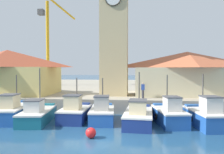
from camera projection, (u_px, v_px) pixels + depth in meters
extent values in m
plane|color=navy|center=(93.00, 143.00, 12.80)|extent=(300.00, 300.00, 0.00)
cube|color=#A89E89|center=(122.00, 89.00, 40.75)|extent=(120.00, 40.00, 1.38)
cube|color=#2356A8|center=(14.00, 114.00, 18.49)|extent=(2.64, 5.13, 1.10)
cube|color=#2356A8|center=(24.00, 102.00, 20.68)|extent=(1.84, 0.80, 0.24)
cube|color=silver|center=(14.00, 107.00, 18.47)|extent=(2.71, 5.20, 0.12)
cube|color=beige|center=(9.00, 101.00, 17.59)|extent=(1.42, 1.61, 1.01)
cube|color=#4C4C51|center=(9.00, 95.00, 17.57)|extent=(1.51, 1.70, 0.08)
cylinder|color=#4C4742|center=(17.00, 90.00, 19.04)|extent=(0.10, 0.10, 2.60)
torus|color=black|center=(2.00, 113.00, 18.72)|extent=(0.18, 0.53, 0.52)
cube|color=#196B7F|center=(38.00, 116.00, 17.82)|extent=(2.59, 5.15, 0.91)
cube|color=#196B7F|center=(45.00, 105.00, 20.01)|extent=(1.72, 0.82, 0.24)
cube|color=silver|center=(38.00, 110.00, 17.80)|extent=(2.66, 5.22, 0.12)
cube|color=silver|center=(34.00, 106.00, 16.92)|extent=(1.36, 1.62, 0.86)
cube|color=#4C4C51|center=(34.00, 100.00, 16.91)|extent=(1.45, 1.71, 0.08)
cylinder|color=#4C4742|center=(40.00, 88.00, 18.36)|extent=(0.10, 0.10, 3.37)
torus|color=black|center=(26.00, 116.00, 18.03)|extent=(0.19, 0.53, 0.52)
cube|color=navy|center=(75.00, 115.00, 18.33)|extent=(2.07, 4.11, 0.97)
cube|color=navy|center=(80.00, 104.00, 20.10)|extent=(1.73, 0.62, 0.24)
cube|color=silver|center=(75.00, 108.00, 18.31)|extent=(2.13, 4.17, 0.12)
cube|color=beige|center=(73.00, 102.00, 17.58)|extent=(1.23, 1.24, 1.09)
cube|color=#4C4C51|center=(73.00, 95.00, 17.56)|extent=(1.31, 1.32, 0.08)
cylinder|color=#4C4742|center=(77.00, 92.00, 18.78)|extent=(0.10, 0.10, 2.47)
torus|color=black|center=(63.00, 114.00, 18.64)|extent=(0.13, 0.52, 0.52)
cube|color=#2356A8|center=(102.00, 115.00, 18.01)|extent=(2.23, 4.34, 0.97)
cube|color=#2356A8|center=(103.00, 105.00, 19.83)|extent=(1.63, 0.74, 0.24)
cube|color=silver|center=(102.00, 109.00, 17.99)|extent=(2.29, 4.40, 0.12)
cube|color=#B2ADA3|center=(102.00, 103.00, 17.24)|extent=(1.22, 1.35, 1.06)
cube|color=#4C4C51|center=(102.00, 96.00, 17.22)|extent=(1.31, 1.44, 0.08)
cylinder|color=#4C4742|center=(103.00, 93.00, 18.47)|extent=(0.10, 0.10, 2.48)
torus|color=black|center=(90.00, 115.00, 18.23)|extent=(0.17, 0.53, 0.52)
cube|color=navy|center=(139.00, 118.00, 17.11)|extent=(2.38, 5.30, 0.93)
cube|color=navy|center=(140.00, 106.00, 19.39)|extent=(1.76, 0.72, 0.24)
cube|color=silver|center=(139.00, 112.00, 17.09)|extent=(2.45, 5.36, 0.12)
cube|color=beige|center=(138.00, 107.00, 16.18)|extent=(1.32, 1.63, 0.92)
cube|color=#4C4C51|center=(138.00, 100.00, 16.17)|extent=(1.41, 1.72, 0.08)
cylinder|color=#4C4742|center=(139.00, 91.00, 17.67)|extent=(0.10, 0.10, 3.04)
torus|color=black|center=(125.00, 117.00, 17.55)|extent=(0.16, 0.53, 0.52)
cube|color=#2356A8|center=(169.00, 117.00, 17.23)|extent=(2.43, 4.58, 1.07)
cube|color=#2356A8|center=(162.00, 105.00, 19.14)|extent=(1.60, 0.82, 0.24)
cube|color=silver|center=(169.00, 110.00, 17.21)|extent=(2.50, 4.65, 0.12)
cube|color=beige|center=(172.00, 104.00, 16.43)|extent=(1.26, 1.45, 1.01)
cube|color=#4C4C51|center=(172.00, 97.00, 16.41)|extent=(1.35, 1.55, 0.08)
cylinder|color=#4C4742|center=(167.00, 91.00, 17.71)|extent=(0.10, 0.10, 2.68)
torus|color=black|center=(156.00, 116.00, 17.41)|extent=(0.20, 0.53, 0.52)
cube|color=#2356A8|center=(206.00, 119.00, 16.44)|extent=(2.49, 4.53, 1.11)
cube|color=#2356A8|center=(195.00, 106.00, 18.32)|extent=(1.71, 0.81, 0.24)
cube|color=silver|center=(206.00, 111.00, 16.42)|extent=(2.55, 4.60, 0.12)
cube|color=beige|center=(211.00, 105.00, 15.64)|extent=(1.32, 1.44, 1.08)
cube|color=#4C4C51|center=(211.00, 97.00, 15.62)|extent=(1.41, 1.53, 0.08)
cylinder|color=#4C4742|center=(203.00, 91.00, 16.90)|extent=(0.10, 0.10, 2.73)
torus|color=black|center=(191.00, 118.00, 16.62)|extent=(0.19, 0.53, 0.52)
cube|color=tan|center=(114.00, 43.00, 24.67)|extent=(3.00, 3.00, 11.88)
cube|color=tan|center=(8.00, 80.00, 26.13)|extent=(11.09, 6.33, 3.17)
pyramid|color=#A3472D|center=(7.00, 59.00, 26.03)|extent=(11.49, 6.73, 2.07)
cube|color=beige|center=(187.00, 81.00, 25.24)|extent=(11.86, 6.82, 3.12)
pyramid|color=#C1603D|center=(187.00, 60.00, 25.15)|extent=(12.26, 7.22, 1.83)
cube|color=#976E11|center=(48.00, 82.00, 40.16)|extent=(2.00, 2.00, 1.20)
cylinder|color=gold|center=(48.00, 40.00, 39.89)|extent=(0.56, 0.56, 14.16)
cylinder|color=gold|center=(62.00, 8.00, 42.15)|extent=(3.95, 5.71, 3.26)
cube|color=#4C4C4C|center=(41.00, 12.00, 38.73)|extent=(1.00, 1.00, 1.00)
sphere|color=red|center=(91.00, 133.00, 13.62)|extent=(0.66, 0.66, 0.66)
cylinder|color=#33333D|center=(143.00, 94.00, 21.99)|extent=(0.22, 0.22, 0.85)
cube|color=#2D4CA5|center=(143.00, 87.00, 21.97)|extent=(0.34, 0.22, 0.56)
sphere|color=beige|center=(143.00, 83.00, 21.96)|extent=(0.20, 0.20, 0.20)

